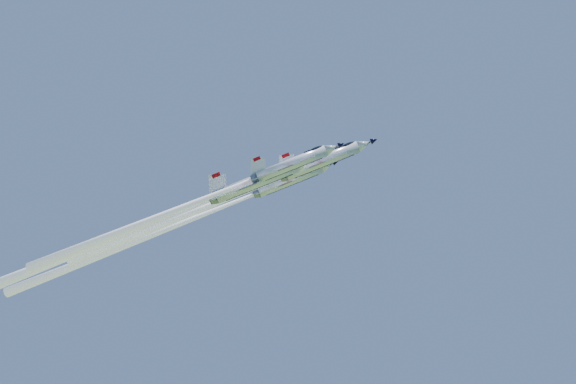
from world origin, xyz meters
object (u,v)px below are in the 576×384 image
at_px(jet_right, 195,203).
at_px(jet_left, 181,224).
at_px(jet_lead, 231,197).
at_px(jet_slot, 140,228).

bearing_deg(jet_right, jet_left, -162.97).
xyz_separation_m(jet_lead, jet_slot, (-11.27, -7.84, -5.26)).
relative_size(jet_left, jet_right, 1.22).
height_order(jet_lead, jet_left, jet_left).
distance_m(jet_left, jet_slot, 10.27).
bearing_deg(jet_left, jet_slot, -27.74).
bearing_deg(jet_lead, jet_left, -125.60).
xyz_separation_m(jet_right, jet_slot, (-9.87, 0.57, -3.03)).
xyz_separation_m(jet_lead, jet_left, (-10.58, 2.21, -3.26)).
relative_size(jet_lead, jet_right, 1.07).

